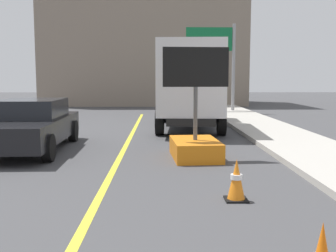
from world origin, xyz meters
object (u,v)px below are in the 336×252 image
(box_truck, at_px, (190,84))
(highway_guide_sign, at_px, (220,52))
(pickup_car, at_px, (30,125))
(traffic_cone_mid_lane, at_px, (236,180))
(arrow_board_trailer, at_px, (195,139))

(box_truck, relative_size, highway_guide_sign, 1.33)
(pickup_car, bearing_deg, highway_guide_sign, 60.41)
(box_truck, relative_size, pickup_car, 1.39)
(box_truck, bearing_deg, traffic_cone_mid_lane, -89.53)
(traffic_cone_mid_lane, bearing_deg, arrow_board_trailer, 95.83)
(pickup_car, distance_m, highway_guide_sign, 14.28)
(arrow_board_trailer, relative_size, highway_guide_sign, 0.54)
(pickup_car, height_order, traffic_cone_mid_lane, pickup_car)
(traffic_cone_mid_lane, bearing_deg, pickup_car, 135.23)
(arrow_board_trailer, xyz_separation_m, highway_guide_sign, (2.50, 13.38, 2.94))
(arrow_board_trailer, distance_m, highway_guide_sign, 13.92)
(box_truck, bearing_deg, arrow_board_trailer, -92.80)
(box_truck, height_order, traffic_cone_mid_lane, box_truck)
(highway_guide_sign, bearing_deg, traffic_cone_mid_lane, -97.18)
(arrow_board_trailer, xyz_separation_m, box_truck, (0.29, 5.85, 1.28))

